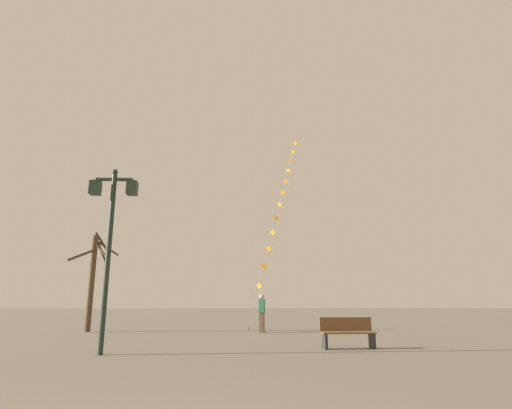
# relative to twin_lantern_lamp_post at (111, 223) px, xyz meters

# --- Properties ---
(ground_plane) EXTENTS (160.00, 160.00, 0.00)m
(ground_plane) POSITION_rel_twin_lantern_lamp_post_xyz_m (2.44, 11.30, -3.49)
(ground_plane) COLOR #756B5B
(twin_lantern_lamp_post) EXTENTS (1.32, 0.28, 5.05)m
(twin_lantern_lamp_post) POSITION_rel_twin_lantern_lamp_post_xyz_m (0.00, 0.00, 0.00)
(twin_lantern_lamp_post) COLOR #1E2D23
(twin_lantern_lamp_post) RESTS_ON ground_plane
(kite_train) EXTENTS (4.30, 12.45, 14.69)m
(kite_train) POSITION_rel_twin_lantern_lamp_post_xyz_m (6.15, 15.57, 4.13)
(kite_train) COLOR brown
(kite_train) RESTS_ON ground_plane
(kite_flyer) EXTENTS (0.32, 0.63, 1.71)m
(kite_flyer) POSITION_rel_twin_lantern_lamp_post_xyz_m (4.60, 8.23, -2.58)
(kite_flyer) COLOR brown
(kite_flyer) RESTS_ON ground_plane
(bare_tree) EXTENTS (1.68, 2.36, 4.71)m
(bare_tree) POSITION_rel_twin_lantern_lamp_post_xyz_m (-3.50, 8.93, -0.92)
(bare_tree) COLOR #4C3826
(bare_tree) RESTS_ON ground_plane
(park_bench) EXTENTS (1.63, 0.56, 0.89)m
(park_bench) POSITION_rel_twin_lantern_lamp_post_xyz_m (6.81, 1.29, -3.04)
(park_bench) COLOR brown
(park_bench) RESTS_ON ground_plane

